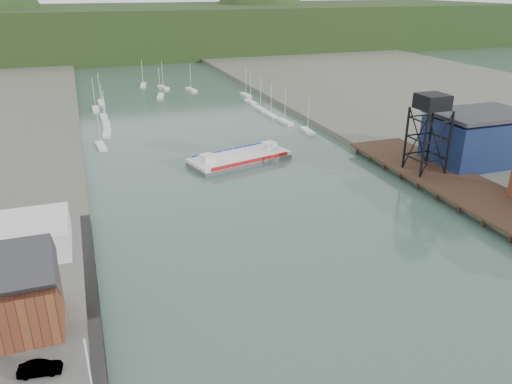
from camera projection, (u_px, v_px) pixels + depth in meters
east_pier at (475, 193)px, 93.99m from camera, size 14.00×70.00×2.45m
harbor_building at (1, 300)px, 54.97m from camera, size 12.20×8.20×8.90m
white_shed at (5, 240)px, 72.61m from camera, size 18.00×12.00×4.50m
lift_tower at (432, 107)px, 99.37m from camera, size 6.50×6.50×16.00m
blue_shed at (478, 138)px, 109.05m from camera, size 20.50×14.50×11.30m
marina_sailboats at (181, 108)px, 164.46m from camera, size 57.71×92.65×0.90m
distant_hills at (119, 34)px, 300.96m from camera, size 500.00×120.00×80.00m
chain_ferry at (240, 158)px, 115.56m from camera, size 24.88×14.93×3.35m
car_west_b at (40, 368)px, 50.47m from camera, size 4.42×2.04×1.40m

